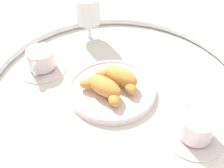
% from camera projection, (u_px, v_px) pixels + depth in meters
% --- Properties ---
extents(ground_plane, '(2.20, 2.20, 0.00)m').
position_uv_depth(ground_plane, '(117.00, 92.00, 0.78)').
color(ground_plane, silver).
extents(table_chrome_rim, '(0.69, 0.69, 0.02)m').
position_uv_depth(table_chrome_rim, '(117.00, 88.00, 0.77)').
color(table_chrome_rim, silver).
rests_on(table_chrome_rim, ground_plane).
extents(pastry_plate, '(0.23, 0.23, 0.02)m').
position_uv_depth(pastry_plate, '(112.00, 90.00, 0.77)').
color(pastry_plate, silver).
rests_on(pastry_plate, ground_plane).
extents(croissant_large, '(0.14, 0.07, 0.04)m').
position_uv_depth(croissant_large, '(119.00, 77.00, 0.76)').
color(croissant_large, '#CC893D').
rests_on(croissant_large, pastry_plate).
extents(croissant_small, '(0.14, 0.08, 0.04)m').
position_uv_depth(croissant_small, '(103.00, 87.00, 0.73)').
color(croissant_small, '#CC893D').
rests_on(croissant_small, pastry_plate).
extents(coffee_cup_near, '(0.14, 0.14, 0.06)m').
position_uv_depth(coffee_cup_near, '(196.00, 129.00, 0.65)').
color(coffee_cup_near, silver).
rests_on(coffee_cup_near, ground_plane).
extents(coffee_cup_far, '(0.14, 0.14, 0.06)m').
position_uv_depth(coffee_cup_far, '(41.00, 61.00, 0.83)').
color(coffee_cup_far, silver).
rests_on(coffee_cup_far, ground_plane).
extents(juice_glass_left, '(0.08, 0.08, 0.14)m').
position_uv_depth(juice_glass_left, '(88.00, 12.00, 0.90)').
color(juice_glass_left, white).
rests_on(juice_glass_left, ground_plane).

